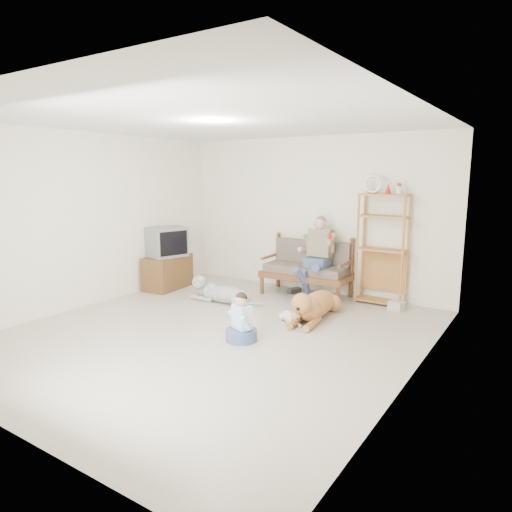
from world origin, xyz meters
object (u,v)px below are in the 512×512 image
Objects in this scene: etagere at (382,248)px; tv_stand at (167,272)px; loveseat at (308,267)px; golden_retriever at (314,305)px.

tv_stand is at bearing -162.40° from etagere.
loveseat is at bearing 17.46° from tv_stand.
loveseat is 2.55m from tv_stand.
loveseat is 1.31m from etagere.
tv_stand is 0.59× the size of golden_retriever.
tv_stand is 3.04m from golden_retriever.
etagere reaches higher than golden_retriever.
tv_stand is at bearing -158.86° from loveseat.
loveseat reaches higher than golden_retriever.
golden_retriever is (3.03, -0.16, -0.10)m from tv_stand.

